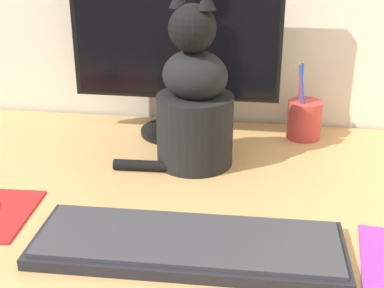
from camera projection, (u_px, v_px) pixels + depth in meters
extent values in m
cube|color=tan|center=(162.00, 189.00, 1.04)|extent=(1.20, 0.72, 0.02)
cylinder|color=black|center=(177.00, 131.00, 1.27)|extent=(0.17, 0.17, 0.01)
cylinder|color=black|center=(176.00, 113.00, 1.26)|extent=(0.04, 0.04, 0.08)
cube|color=black|center=(175.00, 29.00, 1.18)|extent=(0.47, 0.02, 0.32)
cube|color=black|center=(174.00, 29.00, 1.17)|extent=(0.45, 0.00, 0.29)
cube|color=black|center=(188.00, 245.00, 0.82)|extent=(0.48, 0.18, 0.02)
cube|color=#333338|center=(188.00, 239.00, 0.82)|extent=(0.46, 0.16, 0.01)
cylinder|color=black|center=(195.00, 130.00, 1.09)|extent=(0.20, 0.20, 0.15)
ellipsoid|color=black|center=(195.00, 75.00, 1.05)|extent=(0.16, 0.15, 0.10)
sphere|color=black|center=(192.00, 28.00, 1.00)|extent=(0.12, 0.12, 0.09)
cylinder|color=black|center=(163.00, 166.00, 1.08)|extent=(0.20, 0.03, 0.02)
cylinder|color=#B23833|center=(304.00, 120.00, 1.23)|extent=(0.08, 0.08, 0.09)
cylinder|color=red|center=(301.00, 96.00, 1.20)|extent=(0.02, 0.02, 0.14)
cylinder|color=#1E47B2|center=(300.00, 94.00, 1.21)|extent=(0.01, 0.02, 0.14)
cylinder|color=#1E47B2|center=(303.00, 96.00, 1.20)|extent=(0.03, 0.02, 0.14)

